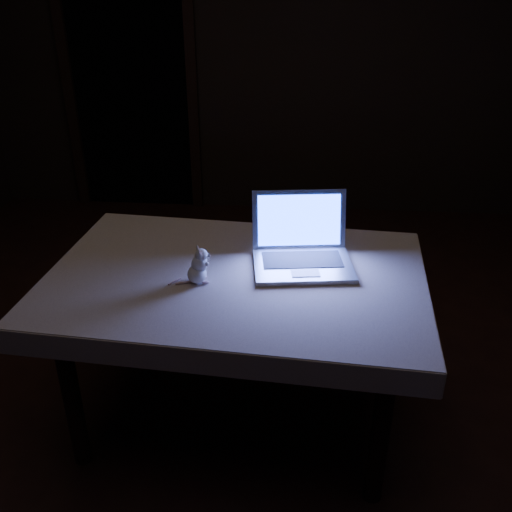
# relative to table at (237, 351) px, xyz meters

# --- Properties ---
(floor) EXTENTS (5.00, 5.00, 0.00)m
(floor) POSITION_rel_table_xyz_m (-0.00, -0.01, -0.37)
(floor) COLOR black
(floor) RESTS_ON ground
(back_wall) EXTENTS (4.50, 0.04, 2.60)m
(back_wall) POSITION_rel_table_xyz_m (-0.00, 2.49, 0.93)
(back_wall) COLOR black
(back_wall) RESTS_ON ground
(doorway) EXTENTS (1.06, 0.36, 2.13)m
(doorway) POSITION_rel_table_xyz_m (-1.10, 2.49, 0.69)
(doorway) COLOR black
(doorway) RESTS_ON back_wall
(table) EXTENTS (1.45, 0.99, 0.74)m
(table) POSITION_rel_table_xyz_m (0.00, 0.00, 0.00)
(table) COLOR black
(table) RESTS_ON floor
(tablecloth) EXTENTS (1.61, 1.19, 0.10)m
(tablecloth) POSITION_rel_table_xyz_m (0.08, 0.03, 0.33)
(tablecloth) COLOR beige
(tablecloth) RESTS_ON table
(laptop) EXTENTS (0.43, 0.39, 0.27)m
(laptop) POSITION_rel_table_xyz_m (0.27, 0.07, 0.51)
(laptop) COLOR #A2A3A6
(laptop) RESTS_ON tablecloth
(plush_mouse) EXTENTS (0.11, 0.11, 0.15)m
(plush_mouse) POSITION_rel_table_xyz_m (-0.14, -0.07, 0.45)
(plush_mouse) COLOR silver
(plush_mouse) RESTS_ON tablecloth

